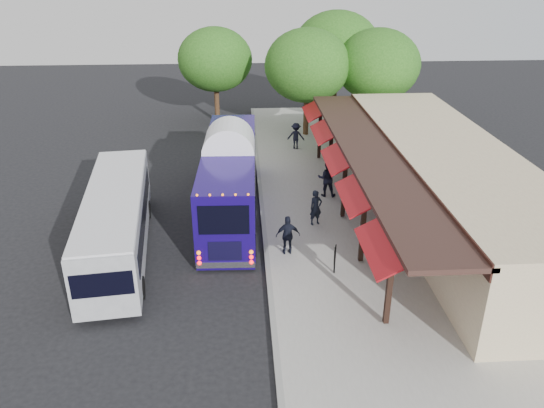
# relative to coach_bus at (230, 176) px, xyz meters

# --- Properties ---
(ground) EXTENTS (90.00, 90.00, 0.00)m
(ground) POSITION_rel_coach_bus_xyz_m (1.45, -5.18, -1.91)
(ground) COLOR black
(ground) RESTS_ON ground
(sidewalk) EXTENTS (10.00, 40.00, 0.15)m
(sidewalk) POSITION_rel_coach_bus_xyz_m (6.45, -1.18, -1.83)
(sidewalk) COLOR #9E9B93
(sidewalk) RESTS_ON ground
(curb) EXTENTS (0.20, 40.00, 0.16)m
(curb) POSITION_rel_coach_bus_xyz_m (1.50, -1.18, -1.83)
(curb) COLOR gray
(curb) RESTS_ON ground
(station_shelter) EXTENTS (8.15, 20.00, 3.60)m
(station_shelter) POSITION_rel_coach_bus_xyz_m (9.83, -1.18, -0.06)
(station_shelter) COLOR tan
(station_shelter) RESTS_ON ground
(coach_bus) EXTENTS (2.67, 11.19, 3.55)m
(coach_bus) POSITION_rel_coach_bus_xyz_m (0.00, 0.00, 0.00)
(coach_bus) COLOR #18085F
(coach_bus) RESTS_ON ground
(city_bus) EXTENTS (3.38, 10.40, 2.75)m
(city_bus) POSITION_rel_coach_bus_xyz_m (-4.62, -3.53, -0.39)
(city_bus) COLOR gray
(city_bus) RESTS_ON ground
(ped_a) EXTENTS (0.70, 0.58, 1.65)m
(ped_a) POSITION_rel_coach_bus_xyz_m (3.87, -1.78, -0.94)
(ped_a) COLOR black
(ped_a) RESTS_ON sidewalk
(ped_b) EXTENTS (1.05, 0.88, 1.93)m
(ped_b) POSITION_rel_coach_bus_xyz_m (4.85, 1.36, -0.79)
(ped_b) COLOR black
(ped_b) RESTS_ON sidewalk
(ped_c) EXTENTS (1.00, 0.45, 1.68)m
(ped_c) POSITION_rel_coach_bus_xyz_m (2.37, -4.34, -0.92)
(ped_c) COLOR black
(ped_c) RESTS_ON sidewalk
(ped_d) EXTENTS (1.17, 0.81, 1.66)m
(ped_d) POSITION_rel_coach_bus_xyz_m (4.03, 8.82, -0.93)
(ped_d) COLOR black
(ped_d) RESTS_ON sidewalk
(sign_board) EXTENTS (0.18, 0.50, 1.12)m
(sign_board) POSITION_rel_coach_bus_xyz_m (4.04, -5.94, -1.00)
(sign_board) COLOR black
(sign_board) RESTS_ON sidewalk
(tree_left) EXTENTS (5.64, 5.64, 7.22)m
(tree_left) POSITION_rel_coach_bus_xyz_m (5.00, 11.77, 2.90)
(tree_left) COLOR #382314
(tree_left) RESTS_ON ground
(tree_mid) EXTENTS (6.23, 6.23, 7.98)m
(tree_mid) POSITION_rel_coach_bus_xyz_m (7.49, 15.21, 3.41)
(tree_mid) COLOR #382314
(tree_mid) RESTS_ON ground
(tree_right) EXTENTS (5.58, 5.58, 7.15)m
(tree_right) POSITION_rel_coach_bus_xyz_m (9.74, 12.00, 2.86)
(tree_right) COLOR #382314
(tree_right) RESTS_ON ground
(tree_far) EXTENTS (5.36, 5.36, 6.86)m
(tree_far) POSITION_rel_coach_bus_xyz_m (-1.19, 15.78, 2.66)
(tree_far) COLOR #382314
(tree_far) RESTS_ON ground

